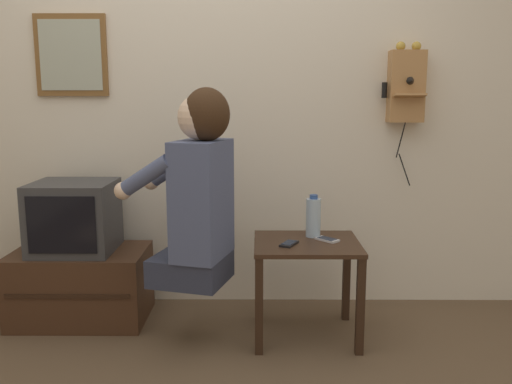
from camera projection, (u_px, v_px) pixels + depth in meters
name	position (u px, v px, depth m)	size (l,w,h in m)	color
wall_back	(212.00, 95.00, 3.23)	(6.80, 0.05, 2.55)	silver
side_table	(306.00, 261.00, 2.84)	(0.55, 0.48, 0.52)	#382316
person	(198.00, 189.00, 2.68)	(0.59, 0.48, 0.98)	#2D3347
tv_stand	(81.00, 285.00, 3.09)	(0.74, 0.47, 0.41)	#422819
television	(74.00, 217.00, 3.02)	(0.44, 0.41, 0.39)	#38383A
wall_phone_antique	(406.00, 86.00, 3.13)	(0.24, 0.18, 0.83)	#AD7A47
framed_picture	(71.00, 55.00, 3.15)	(0.42, 0.03, 0.47)	brown
cell_phone_held	(289.00, 244.00, 2.76)	(0.11, 0.14, 0.01)	black
cell_phone_spare	(327.00, 239.00, 2.85)	(0.13, 0.13, 0.01)	silver
water_bottle	(313.00, 217.00, 2.91)	(0.08, 0.08, 0.23)	#ADC6DB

